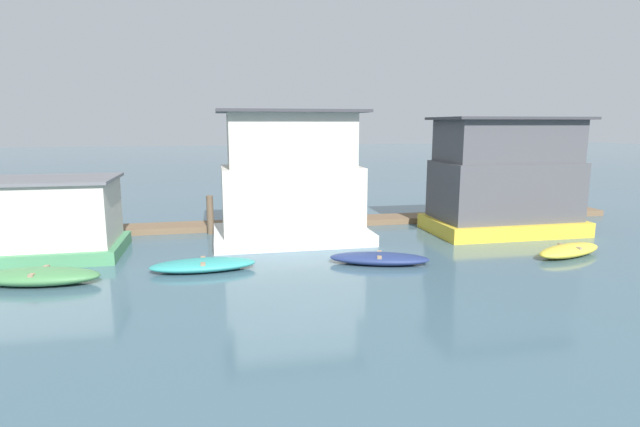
{
  "coord_description": "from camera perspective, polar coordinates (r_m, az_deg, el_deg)",
  "views": [
    {
      "loc": [
        -4.13,
        -20.82,
        5.05
      ],
      "look_at": [
        0.0,
        -1.0,
        1.4
      ],
      "focal_mm": 28.0,
      "sensor_mm": 36.0,
      "label": 1
    }
  ],
  "objects": [
    {
      "name": "dinghy_navy",
      "position": [
        18.38,
        6.8,
        -5.13
      ],
      "size": [
        3.81,
        2.26,
        0.41
      ],
      "color": "navy",
      "rests_on": "ground_plane"
    },
    {
      "name": "dinghy_yellow",
      "position": [
        21.58,
        26.6,
        -3.79
      ],
      "size": [
        3.47,
        2.09,
        0.46
      ],
      "color": "yellow",
      "rests_on": "ground_plane"
    },
    {
      "name": "houseboat_yellow",
      "position": [
        24.78,
        20.36,
        3.73
      ],
      "size": [
        6.84,
        3.97,
        5.35
      ],
      "color": "gold",
      "rests_on": "ground_plane"
    },
    {
      "name": "houseboat_green",
      "position": [
        21.7,
        -28.74,
        -0.55
      ],
      "size": [
        5.38,
        3.8,
        3.03
      ],
      "color": "#4C9360",
      "rests_on": "ground_plane"
    },
    {
      "name": "dock_walkway",
      "position": [
        25.1,
        -2.07,
        -1.05
      ],
      "size": [
        33.8,
        1.52,
        0.3
      ],
      "primitive_type": "cube",
      "color": "brown",
      "rests_on": "ground_plane"
    },
    {
      "name": "houseboat_white",
      "position": [
        21.65,
        -3.33,
        3.54
      ],
      "size": [
        6.71,
        4.13,
        5.63
      ],
      "color": "white",
      "rests_on": "ground_plane"
    },
    {
      "name": "dinghy_teal",
      "position": [
        17.91,
        -13.21,
        -5.74
      ],
      "size": [
        3.65,
        1.37,
        0.41
      ],
      "color": "teal",
      "rests_on": "ground_plane"
    },
    {
      "name": "mooring_post_centre",
      "position": [
        23.63,
        -12.44,
        -0.15
      ],
      "size": [
        0.31,
        0.31,
        1.79
      ],
      "primitive_type": "cylinder",
      "color": "brown",
      "rests_on": "ground_plane"
    },
    {
      "name": "dinghy_green",
      "position": [
        18.32,
        -29.39,
        -6.28
      ],
      "size": [
        3.93,
        1.9,
        0.52
      ],
      "color": "#47844C",
      "rests_on": "ground_plane"
    },
    {
      "name": "ground_plane",
      "position": [
        21.82,
        -0.54,
        -3.16
      ],
      "size": [
        200.0,
        200.0,
        0.0
      ],
      "primitive_type": "plane",
      "color": "#426070"
    },
    {
      "name": "mooring_post_near_left",
      "position": [
        24.57,
        -27.24,
        -1.12
      ],
      "size": [
        0.31,
        0.31,
        1.4
      ],
      "primitive_type": "cylinder",
      "color": "#846B4C",
      "rests_on": "ground_plane"
    },
    {
      "name": "mooring_post_near_right",
      "position": [
        24.93,
        -30.4,
        -0.47
      ],
      "size": [
        0.26,
        0.26,
        2.07
      ],
      "primitive_type": "cylinder",
      "color": "brown",
      "rests_on": "ground_plane"
    }
  ]
}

